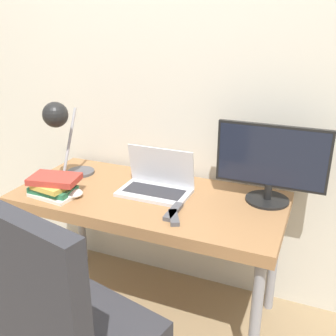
{
  "coord_description": "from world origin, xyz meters",
  "views": [
    {
      "loc": [
        0.8,
        -1.34,
        1.59
      ],
      "look_at": [
        0.12,
        0.29,
        0.9
      ],
      "focal_mm": 42.0,
      "sensor_mm": 36.0,
      "label": 1
    }
  ],
  "objects_px": {
    "office_chair": "(61,325)",
    "game_controller": "(71,193)",
    "monitor": "(271,162)",
    "book_stack": "(53,186)",
    "laptop": "(157,184)",
    "desk_lamp": "(60,125)"
  },
  "relations": [
    {
      "from": "office_chair",
      "to": "game_controller",
      "type": "height_order",
      "value": "office_chair"
    },
    {
      "from": "game_controller",
      "to": "monitor",
      "type": "bearing_deg",
      "value": 19.76
    },
    {
      "from": "laptop",
      "to": "book_stack",
      "type": "bearing_deg",
      "value": -152.58
    },
    {
      "from": "office_chair",
      "to": "game_controller",
      "type": "distance_m",
      "value": 0.76
    },
    {
      "from": "desk_lamp",
      "to": "game_controller",
      "type": "distance_m",
      "value": 0.36
    },
    {
      "from": "laptop",
      "to": "office_chair",
      "type": "distance_m",
      "value": 0.87
    },
    {
      "from": "office_chair",
      "to": "game_controller",
      "type": "xyz_separation_m",
      "value": [
        -0.39,
        0.63,
        0.17
      ]
    },
    {
      "from": "office_chair",
      "to": "monitor",
      "type": "bearing_deg",
      "value": 60.59
    },
    {
      "from": "laptop",
      "to": "monitor",
      "type": "relative_size",
      "value": 0.68
    },
    {
      "from": "laptop",
      "to": "office_chair",
      "type": "height_order",
      "value": "office_chair"
    },
    {
      "from": "book_stack",
      "to": "desk_lamp",
      "type": "bearing_deg",
      "value": 106.41
    },
    {
      "from": "monitor",
      "to": "desk_lamp",
      "type": "bearing_deg",
      "value": -169.48
    },
    {
      "from": "laptop",
      "to": "desk_lamp",
      "type": "height_order",
      "value": "desk_lamp"
    },
    {
      "from": "monitor",
      "to": "book_stack",
      "type": "distance_m",
      "value": 1.1
    },
    {
      "from": "monitor",
      "to": "game_controller",
      "type": "distance_m",
      "value": 1.02
    },
    {
      "from": "office_chair",
      "to": "book_stack",
      "type": "relative_size",
      "value": 3.9
    },
    {
      "from": "desk_lamp",
      "to": "office_chair",
      "type": "height_order",
      "value": "desk_lamp"
    },
    {
      "from": "office_chair",
      "to": "book_stack",
      "type": "bearing_deg",
      "value": 128.42
    },
    {
      "from": "game_controller",
      "to": "laptop",
      "type": "bearing_deg",
      "value": 29.56
    },
    {
      "from": "laptop",
      "to": "game_controller",
      "type": "height_order",
      "value": "laptop"
    },
    {
      "from": "monitor",
      "to": "book_stack",
      "type": "relative_size",
      "value": 1.98
    },
    {
      "from": "book_stack",
      "to": "monitor",
      "type": "bearing_deg",
      "value": 19.51
    }
  ]
}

